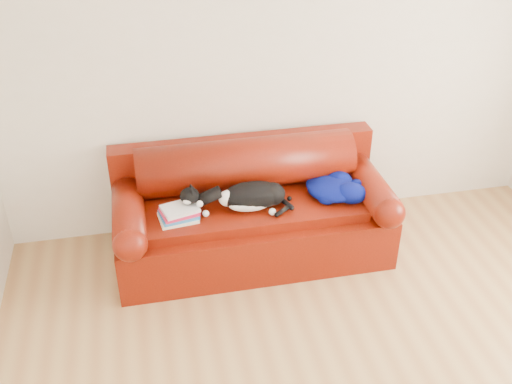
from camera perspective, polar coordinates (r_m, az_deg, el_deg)
room_shell at (r=2.92m, az=14.61°, el=4.10°), size 4.52×4.02×2.61m
sofa_base at (r=4.73m, az=-0.36°, el=-3.44°), size 2.10×0.90×0.50m
sofa_back at (r=4.76m, az=-0.96°, el=1.21°), size 2.10×1.01×0.88m
book_stack at (r=4.37m, az=-7.35°, el=-2.04°), size 0.29×0.25×0.10m
cat at (r=4.44m, az=-0.41°, el=-0.45°), size 0.68×0.32×0.25m
blanket at (r=4.65m, az=7.53°, el=0.40°), size 0.51×0.51×0.15m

